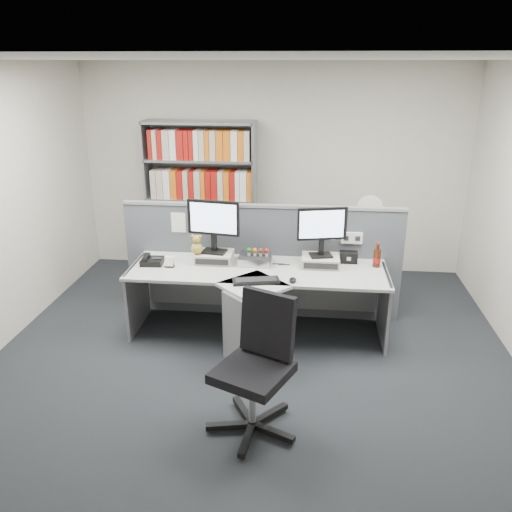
# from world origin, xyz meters

# --- Properties ---
(ground) EXTENTS (5.50, 5.50, 0.00)m
(ground) POSITION_xyz_m (0.00, 0.00, 0.00)
(ground) COLOR #26292D
(ground) RESTS_ON ground
(room_shell) EXTENTS (5.04, 5.54, 2.72)m
(room_shell) POSITION_xyz_m (0.00, 0.00, 1.79)
(room_shell) COLOR beige
(room_shell) RESTS_ON ground
(partition) EXTENTS (3.00, 0.08, 1.27)m
(partition) POSITION_xyz_m (0.00, 1.25, 0.65)
(partition) COLOR #50545B
(partition) RESTS_ON ground
(desk) EXTENTS (2.60, 1.20, 0.72)m
(desk) POSITION_xyz_m (0.00, 0.60, 0.46)
(desk) COLOR #B8B8B2
(desk) RESTS_ON ground
(monitor_riser_left) EXTENTS (0.38, 0.31, 0.10)m
(monitor_riser_left) POSITION_xyz_m (-0.47, 0.98, 0.77)
(monitor_riser_left) COLOR #BDB19D
(monitor_riser_left) RESTS_ON desk
(monitor_riser_right) EXTENTS (0.38, 0.31, 0.10)m
(monitor_riser_right) POSITION_xyz_m (0.63, 0.98, 0.77)
(monitor_riser_right) COLOR #BDB19D
(monitor_riser_right) RESTS_ON desk
(monitor_left) EXTENTS (0.54, 0.21, 0.55)m
(monitor_left) POSITION_xyz_m (-0.47, 0.98, 1.15)
(monitor_left) COLOR black
(monitor_left) RESTS_ON monitor_riser_left
(monitor_right) EXTENTS (0.50, 0.21, 0.51)m
(monitor_right) POSITION_xyz_m (0.63, 0.98, 1.12)
(monitor_right) COLOR black
(monitor_right) RESTS_ON monitor_riser_right
(desktop_pc) EXTENTS (0.33, 0.29, 0.09)m
(desktop_pc) POSITION_xyz_m (-0.04, 0.98, 0.76)
(desktop_pc) COLOR black
(desktop_pc) RESTS_ON desk
(figurines) EXTENTS (0.23, 0.05, 0.09)m
(figurines) POSITION_xyz_m (-0.01, 0.96, 0.86)
(figurines) COLOR #BDB19D
(figurines) RESTS_ON desktop_pc
(keyboard) EXTENTS (0.47, 0.26, 0.03)m
(keyboard) POSITION_xyz_m (0.02, 0.48, 0.73)
(keyboard) COLOR black
(keyboard) RESTS_ON desk
(mouse) EXTENTS (0.07, 0.11, 0.04)m
(mouse) POSITION_xyz_m (0.36, 0.52, 0.74)
(mouse) COLOR black
(mouse) RESTS_ON desk
(desk_phone) EXTENTS (0.23, 0.21, 0.09)m
(desk_phone) POSITION_xyz_m (-1.10, 0.84, 0.76)
(desk_phone) COLOR black
(desk_phone) RESTS_ON desk
(desk_calendar) EXTENTS (0.09, 0.07, 0.11)m
(desk_calendar) POSITION_xyz_m (-0.90, 0.77, 0.77)
(desk_calendar) COLOR black
(desk_calendar) RESTS_ON desk
(plush_toy) EXTENTS (0.12, 0.12, 0.21)m
(plush_toy) POSITION_xyz_m (-0.64, 0.91, 0.91)
(plush_toy) COLOR #A28636
(plush_toy) RESTS_ON monitor_riser_left
(speaker) EXTENTS (0.18, 0.10, 0.12)m
(speaker) POSITION_xyz_m (0.92, 1.09, 0.78)
(speaker) COLOR black
(speaker) RESTS_ON desk
(cola_bottle) EXTENTS (0.08, 0.08, 0.25)m
(cola_bottle) POSITION_xyz_m (1.19, 1.00, 0.82)
(cola_bottle) COLOR #3F190A
(cola_bottle) RESTS_ON desk
(shelving_unit) EXTENTS (1.41, 0.40, 2.00)m
(shelving_unit) POSITION_xyz_m (-0.90, 2.44, 0.98)
(shelving_unit) COLOR gray
(shelving_unit) RESTS_ON ground
(filing_cabinet) EXTENTS (0.45, 0.61, 0.70)m
(filing_cabinet) POSITION_xyz_m (1.20, 1.99, 0.35)
(filing_cabinet) COLOR gray
(filing_cabinet) RESTS_ON ground
(desk_fan) EXTENTS (0.31, 0.19, 0.53)m
(desk_fan) POSITION_xyz_m (1.20, 1.99, 1.03)
(desk_fan) COLOR white
(desk_fan) RESTS_ON filing_cabinet
(office_chair) EXTENTS (0.70, 0.71, 1.06)m
(office_chair) POSITION_xyz_m (0.15, -0.66, 0.56)
(office_chair) COLOR silver
(office_chair) RESTS_ON ground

